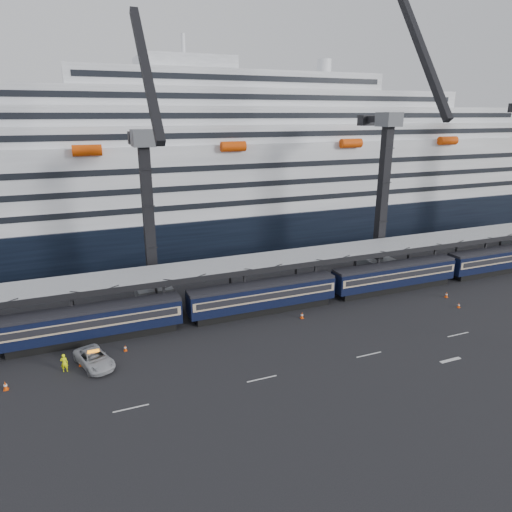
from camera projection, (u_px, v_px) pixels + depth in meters
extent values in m
plane|color=black|center=(363.00, 335.00, 51.34)|extent=(260.00, 260.00, 0.00)
cube|color=beige|center=(131.00, 408.00, 38.51)|extent=(3.00, 0.15, 0.02)
cube|color=beige|center=(262.00, 379.00, 42.79)|extent=(3.00, 0.15, 0.02)
cube|color=beige|center=(369.00, 355.00, 47.08)|extent=(3.00, 0.15, 0.02)
cube|color=beige|center=(458.00, 334.00, 51.37)|extent=(3.00, 0.15, 0.02)
cube|color=beige|center=(450.00, 360.00, 46.04)|extent=(2.50, 0.40, 0.02)
cube|color=black|center=(95.00, 336.00, 50.05)|extent=(17.48, 2.40, 0.90)
cube|color=black|center=(94.00, 321.00, 49.52)|extent=(19.00, 2.80, 2.70)
cube|color=tan|center=(93.00, 319.00, 49.43)|extent=(18.62, 2.92, 1.05)
cube|color=black|center=(93.00, 318.00, 49.41)|extent=(17.86, 2.98, 0.70)
cube|color=black|center=(92.00, 308.00, 49.07)|extent=(19.00, 2.50, 0.35)
cube|color=black|center=(263.00, 308.00, 57.20)|extent=(17.48, 2.40, 0.90)
cube|color=black|center=(263.00, 295.00, 56.66)|extent=(19.00, 2.80, 2.70)
cube|color=tan|center=(263.00, 293.00, 56.57)|extent=(18.62, 2.92, 1.05)
cube|color=black|center=(263.00, 292.00, 56.55)|extent=(17.86, 2.98, 0.70)
cube|color=black|center=(263.00, 284.00, 56.21)|extent=(19.00, 2.50, 0.35)
cube|color=black|center=(393.00, 287.00, 64.34)|extent=(17.48, 2.40, 0.90)
cube|color=black|center=(395.00, 275.00, 63.80)|extent=(19.00, 2.80, 2.70)
cube|color=tan|center=(395.00, 273.00, 63.71)|extent=(18.62, 2.92, 1.05)
cube|color=black|center=(395.00, 272.00, 63.70)|extent=(17.86, 2.98, 0.70)
cube|color=black|center=(396.00, 265.00, 63.35)|extent=(19.00, 2.50, 0.35)
cube|color=black|center=(498.00, 269.00, 71.48)|extent=(17.48, 2.40, 0.90)
cube|color=black|center=(500.00, 258.00, 70.95)|extent=(19.00, 2.80, 2.70)
cube|color=tan|center=(500.00, 257.00, 70.86)|extent=(18.62, 2.92, 1.05)
cube|color=black|center=(500.00, 256.00, 70.84)|extent=(17.86, 2.98, 0.70)
cube|color=black|center=(501.00, 249.00, 70.50)|extent=(19.00, 2.50, 0.35)
cube|color=gray|center=(306.00, 255.00, 62.12)|extent=(130.00, 6.00, 0.25)
cube|color=black|center=(317.00, 263.00, 59.55)|extent=(130.00, 0.25, 0.70)
cube|color=black|center=(296.00, 251.00, 64.86)|extent=(130.00, 0.25, 0.70)
cube|color=black|center=(73.00, 316.00, 49.73)|extent=(0.25, 0.25, 5.40)
cube|color=black|center=(72.00, 298.00, 54.69)|extent=(0.25, 0.25, 5.40)
cube|color=black|center=(165.00, 302.00, 53.30)|extent=(0.25, 0.25, 5.40)
cube|color=black|center=(156.00, 286.00, 58.26)|extent=(0.25, 0.25, 5.40)
cube|color=black|center=(245.00, 291.00, 56.87)|extent=(0.25, 0.25, 5.40)
cube|color=black|center=(230.00, 276.00, 61.83)|extent=(0.25, 0.25, 5.40)
cube|color=black|center=(315.00, 280.00, 60.44)|extent=(0.25, 0.25, 5.40)
cube|color=black|center=(296.00, 267.00, 65.40)|extent=(0.25, 0.25, 5.40)
cube|color=black|center=(378.00, 271.00, 64.02)|extent=(0.25, 0.25, 5.40)
cube|color=black|center=(355.00, 260.00, 68.97)|extent=(0.25, 0.25, 5.40)
cube|color=black|center=(434.00, 263.00, 67.59)|extent=(0.25, 0.25, 5.40)
cube|color=black|center=(408.00, 252.00, 72.54)|extent=(0.25, 0.25, 5.40)
cube|color=black|center=(484.00, 255.00, 71.16)|extent=(0.25, 0.25, 5.40)
cube|color=black|center=(457.00, 246.00, 76.12)|extent=(0.25, 0.25, 5.40)
cube|color=black|center=(501.00, 240.00, 79.69)|extent=(0.25, 0.25, 5.40)
cube|color=black|center=(230.00, 220.00, 91.01)|extent=(200.00, 28.00, 7.00)
cube|color=silver|center=(229.00, 172.00, 88.17)|extent=(190.00, 26.88, 12.00)
cube|color=silver|center=(229.00, 132.00, 85.93)|extent=(160.00, 24.64, 3.00)
cube|color=black|center=(253.00, 135.00, 74.98)|extent=(153.60, 0.12, 0.90)
cube|color=silver|center=(228.00, 115.00, 85.04)|extent=(124.00, 21.84, 3.00)
cube|color=black|center=(250.00, 116.00, 75.33)|extent=(119.04, 0.12, 0.90)
cube|color=silver|center=(228.00, 98.00, 84.14)|extent=(90.00, 19.04, 3.00)
cube|color=black|center=(246.00, 97.00, 75.67)|extent=(86.40, 0.12, 0.90)
cube|color=silver|center=(228.00, 81.00, 83.25)|extent=(56.00, 16.24, 3.00)
cube|color=black|center=(243.00, 78.00, 76.01)|extent=(53.76, 0.12, 0.90)
cube|color=silver|center=(184.00, 65.00, 79.64)|extent=(16.00, 12.00, 2.50)
cylinder|color=silver|center=(324.00, 67.00, 89.49)|extent=(2.80, 2.80, 3.00)
cylinder|color=#DF4307|center=(87.00, 150.00, 64.73)|extent=(4.00, 1.60, 1.60)
cylinder|color=#DF4307|center=(233.00, 146.00, 72.58)|extent=(4.00, 1.60, 1.60)
cylinder|color=#DF4307|center=(351.00, 143.00, 80.44)|extent=(4.00, 1.60, 1.60)
cylinder|color=#DF4307|center=(448.00, 141.00, 88.30)|extent=(4.00, 1.60, 1.60)
cube|color=#46494D|center=(154.00, 293.00, 60.71)|extent=(4.50, 4.50, 2.00)
cube|color=black|center=(149.00, 219.00, 57.73)|extent=(1.30, 1.30, 18.00)
cube|color=#46494D|center=(143.00, 138.00, 54.74)|extent=(2.60, 3.20, 2.00)
cube|color=black|center=(146.00, 73.00, 47.56)|extent=(0.90, 12.26, 14.37)
cube|color=black|center=(140.00, 137.00, 56.97)|extent=(0.90, 5.04, 0.90)
cube|color=black|center=(137.00, 138.00, 59.26)|extent=(2.20, 1.60, 1.60)
cube|color=#46494D|center=(377.00, 264.00, 72.33)|extent=(4.50, 4.50, 2.00)
cube|color=black|center=(383.00, 195.00, 69.04)|extent=(1.30, 1.30, 20.00)
cube|color=#46494D|center=(389.00, 119.00, 65.76)|extent=(2.60, 3.20, 2.00)
cube|color=black|center=(423.00, 53.00, 58.24)|extent=(0.90, 12.21, 16.90)
cube|color=black|center=(377.00, 119.00, 68.24)|extent=(0.90, 5.60, 0.90)
cube|color=black|center=(366.00, 120.00, 70.78)|extent=(2.20, 1.60, 1.60)
imported|color=#A4A6AB|center=(94.00, 359.00, 44.80)|extent=(4.16, 6.03, 1.53)
imported|color=#EDFF0D|center=(64.00, 363.00, 43.73)|extent=(0.74, 0.55, 1.89)
cube|color=#DF4307|center=(6.00, 389.00, 41.10)|extent=(0.44, 0.44, 0.05)
cone|color=#DF4307|center=(5.00, 385.00, 40.97)|extent=(0.37, 0.37, 0.83)
cylinder|color=white|center=(5.00, 385.00, 40.97)|extent=(0.31, 0.31, 0.14)
cube|color=#DF4307|center=(81.00, 366.00, 44.98)|extent=(0.34, 0.34, 0.04)
cone|color=#DF4307|center=(81.00, 363.00, 44.88)|extent=(0.28, 0.28, 0.64)
cylinder|color=white|center=(81.00, 363.00, 44.88)|extent=(0.24, 0.24, 0.11)
cube|color=#DF4307|center=(126.00, 351.00, 47.86)|extent=(0.34, 0.34, 0.04)
cone|color=#DF4307|center=(125.00, 348.00, 47.76)|extent=(0.29, 0.29, 0.65)
cylinder|color=white|center=(125.00, 348.00, 47.76)|extent=(0.24, 0.24, 0.11)
cube|color=#DF4307|center=(302.00, 318.00, 55.46)|extent=(0.42, 0.42, 0.04)
cone|color=#DF4307|center=(302.00, 315.00, 55.33)|extent=(0.35, 0.35, 0.80)
cylinder|color=white|center=(302.00, 315.00, 55.33)|extent=(0.30, 0.30, 0.13)
cube|color=#DF4307|center=(459.00, 307.00, 58.51)|extent=(0.34, 0.34, 0.04)
cone|color=#DF4307|center=(459.00, 305.00, 58.41)|extent=(0.29, 0.29, 0.65)
cylinder|color=white|center=(459.00, 305.00, 58.41)|extent=(0.24, 0.24, 0.11)
cube|color=#DF4307|center=(446.00, 297.00, 61.79)|extent=(0.40, 0.40, 0.04)
cone|color=#DF4307|center=(446.00, 294.00, 61.67)|extent=(0.34, 0.34, 0.75)
cylinder|color=white|center=(446.00, 294.00, 61.67)|extent=(0.28, 0.28, 0.13)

